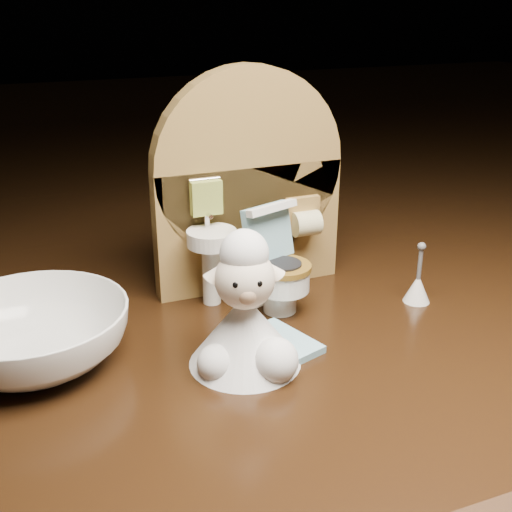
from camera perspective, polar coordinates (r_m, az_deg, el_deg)
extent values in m
cube|color=black|center=(0.43, 2.55, -12.01)|extent=(2.50, 2.50, 0.10)
cube|color=olive|center=(0.44, -0.69, 2.61)|extent=(0.13, 0.02, 0.09)
cylinder|color=olive|center=(0.43, -0.72, 8.06)|extent=(0.13, 0.02, 0.13)
cube|color=olive|center=(0.45, -0.67, -2.20)|extent=(0.05, 0.04, 0.01)
cylinder|color=white|center=(0.42, -4.00, -1.42)|extent=(0.01, 0.01, 0.04)
cylinder|color=white|center=(0.41, -3.96, 1.62)|extent=(0.03, 0.03, 0.01)
cylinder|color=silver|center=(0.41, -4.38, 3.33)|extent=(0.00, 0.00, 0.01)
cube|color=#8F9D3E|center=(0.41, -4.44, 5.18)|extent=(0.02, 0.01, 0.02)
cube|color=olive|center=(0.44, 4.15, 3.88)|extent=(0.02, 0.01, 0.02)
cylinder|color=beige|center=(0.44, 4.47, 2.90)|extent=(0.02, 0.02, 0.02)
cylinder|color=white|center=(0.42, 2.14, -3.87)|extent=(0.02, 0.02, 0.02)
cylinder|color=white|center=(0.41, 2.42, -2.09)|extent=(0.03, 0.03, 0.01)
cylinder|color=brown|center=(0.40, 2.44, -1.00)|extent=(0.04, 0.04, 0.00)
cube|color=white|center=(0.42, 0.43, -1.40)|extent=(0.03, 0.02, 0.04)
cube|color=#80B5C6|center=(0.41, 1.06, 2.09)|extent=(0.04, 0.02, 0.04)
cube|color=white|center=(0.40, 1.43, 4.29)|extent=(0.04, 0.02, 0.01)
cylinder|color=#A6B53C|center=(0.42, 1.26, 2.24)|extent=(0.01, 0.01, 0.01)
cube|color=#80B5C6|center=(0.37, 0.70, -8.33)|extent=(0.07, 0.06, 0.00)
cone|color=white|center=(0.44, 14.15, -2.78)|extent=(0.02, 0.02, 0.02)
cylinder|color=#59595B|center=(0.43, 14.37, -0.65)|extent=(0.00, 0.00, 0.02)
sphere|color=#59595B|center=(0.43, 14.52, 0.82)|extent=(0.01, 0.01, 0.01)
cone|color=white|center=(0.35, -1.00, -6.54)|extent=(0.06, 0.06, 0.04)
sphere|color=white|center=(0.35, 1.74, -9.25)|extent=(0.03, 0.03, 0.03)
sphere|color=white|center=(0.35, -3.56, -9.49)|extent=(0.02, 0.02, 0.02)
sphere|color=beige|center=(0.34, -1.00, -2.05)|extent=(0.03, 0.03, 0.03)
sphere|color=tan|center=(0.33, -0.80, -3.38)|extent=(0.01, 0.01, 0.01)
sphere|color=white|center=(0.33, -1.06, 0.21)|extent=(0.03, 0.03, 0.03)
cone|color=beige|center=(0.34, -3.52, -1.38)|extent=(0.02, 0.01, 0.01)
cone|color=beige|center=(0.34, 1.42, -1.15)|extent=(0.02, 0.01, 0.01)
sphere|color=black|center=(0.32, -1.79, -2.55)|extent=(0.00, 0.00, 0.00)
sphere|color=black|center=(0.32, 0.24, -2.45)|extent=(0.00, 0.00, 0.00)
imported|color=white|center=(0.38, -19.16, -6.72)|extent=(0.13, 0.13, 0.03)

